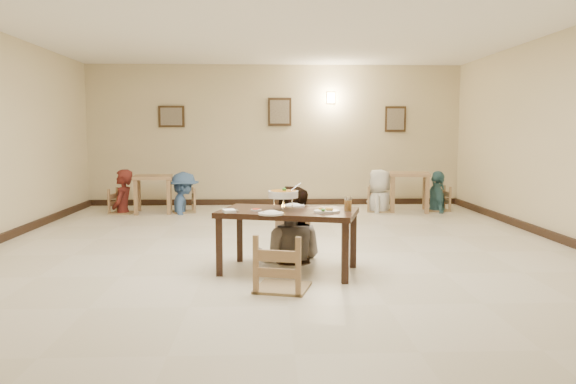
{
  "coord_description": "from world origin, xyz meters",
  "views": [
    {
      "loc": [
        -0.19,
        -7.13,
        1.55
      ],
      "look_at": [
        0.07,
        -0.27,
        0.83
      ],
      "focal_mm": 35.0,
      "sensor_mm": 36.0,
      "label": 1
    }
  ],
  "objects_px": {
    "chair_near": "(282,236)",
    "curry_warmer": "(283,194)",
    "chair_far": "(288,216)",
    "drink_glass": "(348,205)",
    "bg_diner_a": "(122,169)",
    "bg_diner_b": "(183,172)",
    "main_table": "(288,217)",
    "bg_chair_rl": "(380,188)",
    "bg_diner_d": "(438,171)",
    "bg_chair_lr": "(184,190)",
    "main_diner": "(290,186)",
    "bg_diner_c": "(380,169)",
    "bg_chair_ll": "(122,190)",
    "bg_table_right": "(409,180)",
    "bg_table_left": "(153,183)",
    "bg_chair_rr": "(438,188)"
  },
  "relations": [
    {
      "from": "bg_chair_rl",
      "to": "bg_diner_c",
      "type": "distance_m",
      "value": 0.36
    },
    {
      "from": "curry_warmer",
      "to": "bg_table_right",
      "type": "bearing_deg",
      "value": 61.16
    },
    {
      "from": "chair_far",
      "to": "chair_near",
      "type": "distance_m",
      "value": 1.4
    },
    {
      "from": "bg_chair_ll",
      "to": "main_table",
      "type": "bearing_deg",
      "value": -136.22
    },
    {
      "from": "main_table",
      "to": "main_diner",
      "type": "height_order",
      "value": "main_diner"
    },
    {
      "from": "bg_diner_a",
      "to": "bg_diner_b",
      "type": "height_order",
      "value": "bg_diner_a"
    },
    {
      "from": "bg_chair_rl",
      "to": "bg_diner_c",
      "type": "relative_size",
      "value": 0.57
    },
    {
      "from": "bg_table_right",
      "to": "bg_chair_rr",
      "type": "height_order",
      "value": "bg_chair_rr"
    },
    {
      "from": "main_table",
      "to": "chair_near",
      "type": "relative_size",
      "value": 1.54
    },
    {
      "from": "chair_near",
      "to": "curry_warmer",
      "type": "relative_size",
      "value": 2.9
    },
    {
      "from": "bg_chair_lr",
      "to": "bg_diner_c",
      "type": "height_order",
      "value": "bg_diner_c"
    },
    {
      "from": "drink_glass",
      "to": "bg_diner_d",
      "type": "xyz_separation_m",
      "value": [
        2.54,
        5.01,
        0.03
      ]
    },
    {
      "from": "main_diner",
      "to": "bg_diner_c",
      "type": "xyz_separation_m",
      "value": [
        1.96,
        4.22,
        -0.07
      ]
    },
    {
      "from": "bg_chair_lr",
      "to": "main_diner",
      "type": "bearing_deg",
      "value": 10.46
    },
    {
      "from": "chair_far",
      "to": "bg_diner_a",
      "type": "bearing_deg",
      "value": 145.83
    },
    {
      "from": "main_table",
      "to": "drink_glass",
      "type": "xyz_separation_m",
      "value": [
        0.65,
        -0.13,
        0.15
      ]
    },
    {
      "from": "bg_table_left",
      "to": "bg_chair_lr",
      "type": "distance_m",
      "value": 0.6
    },
    {
      "from": "main_diner",
      "to": "drink_glass",
      "type": "distance_m",
      "value": 0.95
    },
    {
      "from": "bg_table_left",
      "to": "bg_chair_lr",
      "type": "xyz_separation_m",
      "value": [
        0.58,
        0.03,
        -0.15
      ]
    },
    {
      "from": "main_table",
      "to": "bg_chair_rl",
      "type": "height_order",
      "value": "bg_chair_rl"
    },
    {
      "from": "bg_chair_rr",
      "to": "bg_diner_b",
      "type": "relative_size",
      "value": 0.58
    },
    {
      "from": "chair_far",
      "to": "drink_glass",
      "type": "distance_m",
      "value": 1.06
    },
    {
      "from": "bg_diner_c",
      "to": "main_table",
      "type": "bearing_deg",
      "value": -3.4
    },
    {
      "from": "bg_table_left",
      "to": "bg_chair_rl",
      "type": "distance_m",
      "value": 4.45
    },
    {
      "from": "curry_warmer",
      "to": "bg_table_right",
      "type": "height_order",
      "value": "curry_warmer"
    },
    {
      "from": "main_diner",
      "to": "bg_chair_rl",
      "type": "relative_size",
      "value": 1.92
    },
    {
      "from": "chair_near",
      "to": "main_diner",
      "type": "xyz_separation_m",
      "value": [
        0.13,
        1.29,
        0.37
      ]
    },
    {
      "from": "bg_chair_ll",
      "to": "bg_chair_rr",
      "type": "relative_size",
      "value": 0.99
    },
    {
      "from": "chair_near",
      "to": "curry_warmer",
      "type": "height_order",
      "value": "chair_near"
    },
    {
      "from": "bg_chair_lr",
      "to": "drink_glass",
      "type": "bearing_deg",
      "value": 13.16
    },
    {
      "from": "bg_table_right",
      "to": "bg_diner_c",
      "type": "relative_size",
      "value": 0.55
    },
    {
      "from": "bg_table_right",
      "to": "bg_diner_d",
      "type": "distance_m",
      "value": 0.62
    },
    {
      "from": "chair_far",
      "to": "drink_glass",
      "type": "xyz_separation_m",
      "value": [
        0.63,
        -0.82,
        0.25
      ]
    },
    {
      "from": "bg_diner_a",
      "to": "main_table",
      "type": "bearing_deg",
      "value": 35.65
    },
    {
      "from": "curry_warmer",
      "to": "bg_table_right",
      "type": "distance_m",
      "value": 5.5
    },
    {
      "from": "curry_warmer",
      "to": "bg_diner_b",
      "type": "relative_size",
      "value": 0.23
    },
    {
      "from": "main_table",
      "to": "bg_chair_ll",
      "type": "xyz_separation_m",
      "value": [
        -3.03,
        4.73,
        -0.16
      ]
    },
    {
      "from": "bg_diner_b",
      "to": "bg_table_right",
      "type": "bearing_deg",
      "value": -98.3
    },
    {
      "from": "curry_warmer",
      "to": "bg_chair_rr",
      "type": "height_order",
      "value": "curry_warmer"
    },
    {
      "from": "bg_table_left",
      "to": "bg_chair_lr",
      "type": "height_order",
      "value": "bg_chair_lr"
    },
    {
      "from": "chair_near",
      "to": "bg_chair_ll",
      "type": "distance_m",
      "value": 6.19
    },
    {
      "from": "main_diner",
      "to": "chair_near",
      "type": "bearing_deg",
      "value": 94.39
    },
    {
      "from": "curry_warmer",
      "to": "main_table",
      "type": "bearing_deg",
      "value": 3.44
    },
    {
      "from": "chair_far",
      "to": "drink_glass",
      "type": "height_order",
      "value": "chair_far"
    },
    {
      "from": "bg_chair_rr",
      "to": "chair_near",
      "type": "bearing_deg",
      "value": -30.86
    },
    {
      "from": "bg_table_right",
      "to": "bg_chair_ll",
      "type": "xyz_separation_m",
      "value": [
        -5.62,
        -0.08,
        -0.18
      ]
    },
    {
      "from": "chair_far",
      "to": "bg_table_left",
      "type": "relative_size",
      "value": 1.29
    },
    {
      "from": "bg_chair_rl",
      "to": "chair_near",
      "type": "bearing_deg",
      "value": 174.44
    },
    {
      "from": "bg_chair_ll",
      "to": "bg_chair_lr",
      "type": "xyz_separation_m",
      "value": [
        1.17,
        0.08,
        -0.01
      ]
    },
    {
      "from": "chair_far",
      "to": "bg_chair_ll",
      "type": "distance_m",
      "value": 5.06
    }
  ]
}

